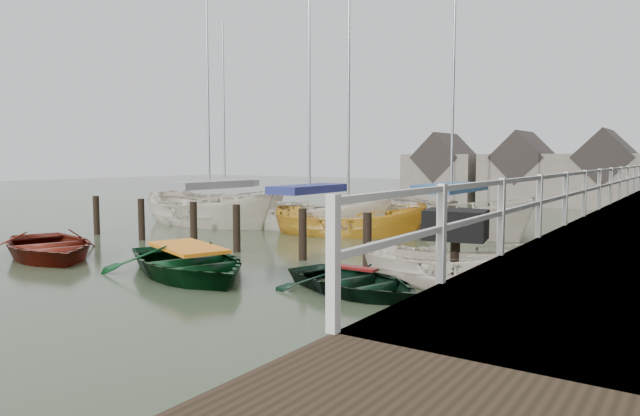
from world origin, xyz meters
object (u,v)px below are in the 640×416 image
Objects in this scene: rowboat_green at (188,276)px; motorboat at (452,280)px; sailboat_a at (210,223)px; sailboat_d at (450,231)px; sailboat_b at (310,227)px; sailboat_c at (348,234)px; rowboat_red at (49,258)px; sailboat_e at (225,213)px; rowboat_dkgreen at (354,292)px.

rowboat_green is 6.02m from motorboat.
sailboat_a is 9.81m from sailboat_d.
sailboat_b is (-8.26, 6.33, -0.04)m from motorboat.
sailboat_c is at bearing -81.33° from sailboat_a.
rowboat_red is 13.52m from sailboat_d.
sailboat_b is (2.25, 9.35, 0.06)m from rowboat_red.
rowboat_red is 9.80m from sailboat_c.
sailboat_b reaches higher than rowboat_green.
sailboat_b is at bearing -121.58° from sailboat_e.
sailboat_b is 0.91× the size of sailboat_d.
motorboat is 0.40× the size of sailboat_e.
rowboat_dkgreen is 0.32× the size of sailboat_c.
rowboat_red is at bearing -171.68° from sailboat_e.
sailboat_c reaches higher than sailboat_e.
sailboat_e reaches higher than rowboat_green.
motorboat is at bearing -21.69° from rowboat_dkgreen.
sailboat_d is (4.94, 2.10, -0.00)m from sailboat_b.
sailboat_a is (-7.18, 7.86, 0.06)m from rowboat_green.
rowboat_dkgreen is (9.09, 1.27, 0.00)m from rowboat_red.
motorboat reaches higher than rowboat_green.
motorboat is at bearing -132.56° from sailboat_e.
sailboat_d is (7.19, 11.45, 0.06)m from rowboat_red.
motorboat is 9.06m from sailboat_d.
motorboat is at bearing -150.57° from sailboat_c.
motorboat reaches higher than rowboat_red.
motorboat is at bearing -108.28° from sailboat_a.
rowboat_red is 0.34× the size of sailboat_d.
sailboat_b is at bearing 57.48° from rowboat_dkgreen.
rowboat_red is 9.18m from rowboat_dkgreen.
rowboat_green is at bearing -152.23° from sailboat_e.
sailboat_e is at bearing 69.69° from rowboat_dkgreen.
rowboat_dkgreen is 17.06m from sailboat_e.
sailboat_c is (-0.72, 8.34, 0.02)m from rowboat_green.
sailboat_a is 1.01× the size of sailboat_b.
rowboat_dkgreen is at bearing -57.87° from rowboat_green.
rowboat_green reaches higher than rowboat_dkgreen.
motorboat is 17.26m from sailboat_e.
sailboat_e is at bearing 60.88° from rowboat_green.
sailboat_a is (-11.20, 7.04, 0.06)m from rowboat_dkgreen.
rowboat_dkgreen is 0.28× the size of sailboat_a.
sailboat_a reaches higher than rowboat_green.
sailboat_e is (-4.44, 11.66, 0.06)m from rowboat_red.
motorboat is 0.35× the size of sailboat_b.
sailboat_d is (-1.90, 10.18, 0.06)m from rowboat_dkgreen.
rowboat_green is 11.20m from sailboat_d.
sailboat_d reaches higher than sailboat_e.
sailboat_a reaches higher than rowboat_dkgreen.
sailboat_a is at bearing 56.20° from motorboat.
rowboat_red is 1.06× the size of motorboat.
sailboat_b is 7.07m from sailboat_e.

